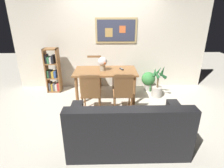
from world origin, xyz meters
TOP-DOWN VIEW (x-y plane):
  - ground_plane at (0.00, 0.00)m, footprint 12.00×12.00m
  - wall_back_with_painting at (0.00, 1.37)m, footprint 5.20×0.14m
  - dining_table at (-0.15, 0.49)m, footprint 1.47×0.80m
  - dining_chair_near_left at (-0.44, -0.25)m, footprint 0.40×0.41m
  - dining_chair_near_right at (0.22, -0.24)m, footprint 0.40×0.41m
  - dining_chair_far_left at (-0.47, 1.24)m, footprint 0.40×0.41m
  - dining_chair_far_right at (0.22, 1.27)m, footprint 0.40×0.41m
  - leather_couch at (0.19, -1.28)m, footprint 1.80×0.84m
  - bookshelf at (-1.56, 1.00)m, footprint 0.36×0.28m
  - potted_ivy at (1.02, 1.00)m, footprint 0.37×0.37m
  - potted_palm at (1.16, 0.56)m, footprint 0.36×0.37m
  - flower_vase at (-0.21, 0.48)m, footprint 0.22×0.21m
  - tv_remote at (0.24, 0.55)m, footprint 0.10×0.16m

SIDE VIEW (x-z plane):
  - ground_plane at x=0.00m, z-range 0.00..0.00m
  - potted_ivy at x=1.02m, z-range 0.04..0.56m
  - potted_palm at x=1.16m, z-range -0.12..0.73m
  - leather_couch at x=0.19m, z-range -0.11..0.73m
  - bookshelf at x=-1.56m, z-range -0.07..1.11m
  - dining_chair_near_left at x=-0.44m, z-range 0.08..0.99m
  - dining_chair_near_right at x=0.22m, z-range 0.08..0.99m
  - dining_chair_far_left at x=-0.47m, z-range 0.08..0.99m
  - dining_chair_far_right at x=0.22m, z-range 0.08..0.99m
  - dining_table at x=-0.15m, z-range 0.27..1.01m
  - tv_remote at x=0.24m, z-range 0.74..0.76m
  - flower_vase at x=-0.21m, z-range 0.77..1.09m
  - wall_back_with_painting at x=0.00m, z-range 0.00..2.60m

